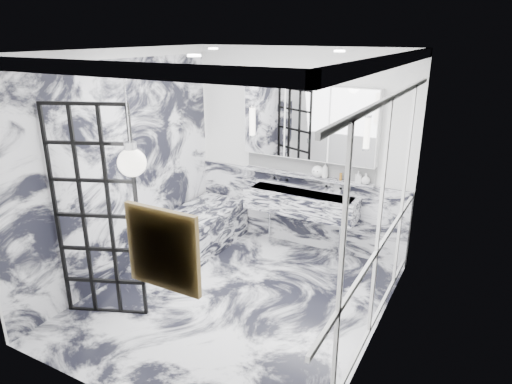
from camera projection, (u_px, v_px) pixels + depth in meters
The scene contains 25 objects.
floor at pixel (235, 300), 5.36m from camera, with size 3.60×3.60×0.00m, color silver.
ceiling at pixel (230, 51), 4.42m from camera, with size 3.60×3.60×0.00m, color white.
wall_back at pixel (300, 151), 6.38m from camera, with size 3.60×3.60×0.00m, color white.
wall_front at pixel (108, 255), 3.40m from camera, with size 3.60×3.60×0.00m, color white.
wall_left at pixel (122, 167), 5.61m from camera, with size 3.60×3.60×0.00m, color white.
wall_right at pixel (382, 214), 4.17m from camera, with size 3.60×3.60×0.00m, color white.
marble_clad_back at pixel (297, 209), 6.65m from camera, with size 3.18×0.05×1.05m, color silver.
marble_clad_left at pixel (123, 172), 5.62m from camera, with size 0.02×3.56×2.68m, color silver.
panel_molding at pixel (379, 223), 4.21m from camera, with size 0.03×3.40×2.30m, color white.
soap_bottle_a at pixel (325, 170), 6.19m from camera, with size 0.08×0.08×0.22m, color #8C5919.
soap_bottle_b at pixel (358, 177), 5.99m from camera, with size 0.07×0.08×0.16m, color #4C4C51.
soap_bottle_c at pixel (366, 179), 5.94m from camera, with size 0.11×0.11×0.14m, color silver.
face_pot at pixel (318, 171), 6.24m from camera, with size 0.17×0.17×0.17m, color white.
amber_bottle at pixel (341, 177), 6.10m from camera, with size 0.04×0.04×0.10m, color #8C5919.
flower_vase at pixel (181, 230), 5.74m from camera, with size 0.08×0.08×0.12m, color silver.
crittall_door at pixel (97, 216), 4.75m from camera, with size 0.88×0.04×2.32m, color black, non-canonical shape.
artwork at pixel (163, 249), 3.15m from camera, with size 0.50×0.05×0.50m, color #C57A14.
pendant_light at pixel (132, 163), 3.65m from camera, with size 0.23×0.23×0.23m, color white.
trough_sink at pixel (301, 203), 6.33m from camera, with size 1.60×0.45×0.30m, color silver.
ledge at pixel (306, 176), 6.36m from camera, with size 1.90×0.14×0.04m, color silver.
subway_tile at pixel (308, 166), 6.36m from camera, with size 1.90×0.03×0.23m, color white.
mirror_cabinet at pixel (309, 123), 6.11m from camera, with size 1.90×0.16×1.00m, color white.
sconce_left at pixel (252, 121), 6.42m from camera, with size 0.07×0.07×0.40m, color white.
sconce_right at pixel (367, 133), 5.68m from camera, with size 0.07×0.07×0.40m, color white.
bathtub at pixel (197, 231), 6.54m from camera, with size 0.75×1.65×0.55m, color silver.
Camera 1 is at (2.43, -3.95, 2.98)m, focal length 32.00 mm.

